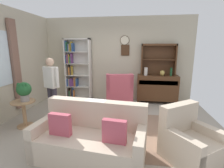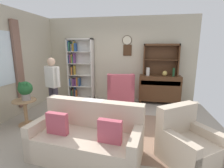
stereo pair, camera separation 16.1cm
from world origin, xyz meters
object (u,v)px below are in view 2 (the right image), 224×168
object	(u,v)px
sideboard	(159,88)
vase_tall	(148,72)
bookshelf	(78,70)
book_stack	(96,110)
couch_floral	(88,138)
bottle_wine	(174,72)
potted_plant_large	(25,89)
sideboard_hutch	(161,55)
plant_stand	(25,110)
coffee_table	(102,116)
person_reading	(53,84)
wingback_chair	(120,95)
vase_round	(165,73)
armchair_floral	(187,144)

from	to	relation	value
sideboard	vase_tall	bearing A→B (deg)	-168.37
bookshelf	book_stack	world-z (taller)	bookshelf
couch_floral	vase_tall	bearing A→B (deg)	71.18
bottle_wine	potted_plant_large	xyz separation A→B (m)	(-3.55, -2.17, -0.18)
sideboard_hutch	vase_tall	distance (m)	0.67
vase_tall	book_stack	size ratio (longest dim) A/B	1.17
vase_tall	couch_floral	xyz separation A→B (m)	(-1.02, -3.00, -0.74)
bookshelf	plant_stand	world-z (taller)	bookshelf
vase_tall	couch_floral	world-z (taller)	vase_tall
book_stack	potted_plant_large	bearing A→B (deg)	-177.41
coffee_table	book_stack	xyz separation A→B (m)	(-0.15, 0.05, 0.11)
sideboard_hutch	plant_stand	size ratio (longest dim) A/B	1.77
person_reading	bookshelf	bearing A→B (deg)	90.17
bottle_wine	couch_floral	size ratio (longest dim) A/B	0.14
bottle_wine	book_stack	bearing A→B (deg)	-132.33
plant_stand	sideboard_hutch	bearing A→B (deg)	36.25
couch_floral	wingback_chair	distance (m)	2.48
vase_tall	person_reading	bearing A→B (deg)	-146.14
sideboard	plant_stand	xyz separation A→B (m)	(-3.22, -2.25, -0.13)
sideboard	coffee_table	bearing A→B (deg)	-121.48
sideboard_hutch	vase_round	distance (m)	0.60
sideboard	wingback_chair	bearing A→B (deg)	-153.11
coffee_table	book_stack	bearing A→B (deg)	160.69
person_reading	bottle_wine	bearing A→B (deg)	26.73
plant_stand	couch_floral	bearing A→B (deg)	-24.79
vase_round	coffee_table	size ratio (longest dim) A/B	0.21
armchair_floral	book_stack	xyz separation A→B (m)	(-1.72, 0.74, 0.17)
vase_round	book_stack	world-z (taller)	vase_round
sideboard_hutch	armchair_floral	xyz separation A→B (m)	(0.20, -3.03, -1.27)
wingback_chair	book_stack	world-z (taller)	wingback_chair
vase_round	plant_stand	size ratio (longest dim) A/B	0.27
book_stack	wingback_chair	bearing A→B (deg)	78.56
person_reading	book_stack	distance (m)	1.44
vase_round	bottle_wine	bearing A→B (deg)	-4.95
coffee_table	vase_round	bearing A→B (deg)	55.34
sideboard	book_stack	distance (m)	2.66
bottle_wine	book_stack	xyz separation A→B (m)	(-1.90, -2.09, -0.59)
potted_plant_large	coffee_table	size ratio (longest dim) A/B	0.55
couch_floral	vase_round	bearing A→B (deg)	62.90
person_reading	plant_stand	bearing A→B (deg)	-127.30
potted_plant_large	book_stack	bearing A→B (deg)	2.59
potted_plant_large	sideboard_hutch	bearing A→B (deg)	36.84
bookshelf	person_reading	distance (m)	1.78
sideboard	couch_floral	xyz separation A→B (m)	(-1.41, -3.08, -0.20)
wingback_chair	potted_plant_large	bearing A→B (deg)	-139.93
sideboard	wingback_chair	world-z (taller)	wingback_chair
bookshelf	sideboard	xyz separation A→B (m)	(2.80, -0.08, -0.53)
armchair_floral	plant_stand	xyz separation A→B (m)	(-3.42, 0.68, 0.09)
plant_stand	book_stack	world-z (taller)	plant_stand
vase_tall	wingback_chair	size ratio (longest dim) A/B	0.24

